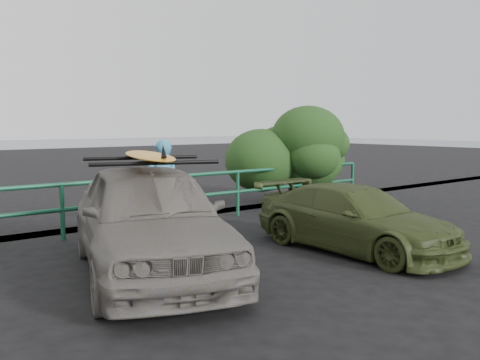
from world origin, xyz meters
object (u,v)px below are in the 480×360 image
object	(u,v)px
sedan	(149,218)
olive_vehicle	(356,219)
surfboard	(148,155)
guardrail	(114,206)
man	(163,185)

from	to	relation	value
sedan	olive_vehicle	xyz separation A→B (m)	(3.28, -0.94, -0.24)
surfboard	sedan	bearing A→B (deg)	-160.53
guardrail	sedan	bearing A→B (deg)	-106.69
guardrail	man	world-z (taller)	man
sedan	surfboard	xyz separation A→B (m)	(0.00, 0.00, 0.87)
guardrail	olive_vehicle	bearing A→B (deg)	-57.29
surfboard	guardrail	bearing A→B (deg)	92.78
guardrail	man	bearing A→B (deg)	-22.71
guardrail	sedan	xyz separation A→B (m)	(-0.85, -2.84, 0.25)
olive_vehicle	man	xyz separation A→B (m)	(-1.58, 3.42, 0.35)
guardrail	olive_vehicle	world-z (taller)	olive_vehicle
guardrail	surfboard	distance (m)	3.17
guardrail	olive_vehicle	size ratio (longest dim) A/B	3.83
olive_vehicle	man	bearing A→B (deg)	114.74
olive_vehicle	guardrail	bearing A→B (deg)	122.72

